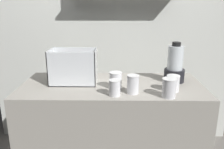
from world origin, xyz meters
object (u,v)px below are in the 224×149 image
object	(u,v)px
juice_cup_beet_left	(116,81)
juice_cup_pomegranate_far_left	(115,89)
juice_cup_orange_right	(169,89)
carrot_display_bin	(74,72)
blender_pitcher	(175,66)
juice_cup_orange_middle	(133,86)
juice_cup_beet_far_right	(173,84)

from	to	relation	value
juice_cup_beet_left	juice_cup_pomegranate_far_left	bearing A→B (deg)	-92.50
juice_cup_orange_right	juice_cup_pomegranate_far_left	bearing A→B (deg)	175.94
carrot_display_bin	blender_pitcher	world-z (taller)	blender_pitcher
carrot_display_bin	juice_cup_beet_left	size ratio (longest dim) A/B	2.92
carrot_display_bin	juice_cup_orange_middle	bearing A→B (deg)	-26.40
juice_cup_beet_far_right	juice_cup_beet_left	bearing A→B (deg)	172.14
juice_cup_pomegranate_far_left	juice_cup_beet_left	world-z (taller)	juice_cup_beet_left
juice_cup_beet_far_right	carrot_display_bin	bearing A→B (deg)	166.34
juice_cup_beet_left	juice_cup_beet_far_right	world-z (taller)	juice_cup_beet_left
juice_cup_pomegranate_far_left	juice_cup_beet_far_right	bearing A→B (deg)	12.15
carrot_display_bin	juice_cup_pomegranate_far_left	xyz separation A→B (m)	(0.32, -0.27, -0.04)
juice_cup_beet_left	juice_cup_orange_right	bearing A→B (deg)	-25.75
blender_pitcher	juice_cup_beet_left	xyz separation A→B (m)	(-0.47, -0.17, -0.07)
carrot_display_bin	juice_cup_beet_far_right	world-z (taller)	carrot_display_bin
juice_cup_pomegranate_far_left	juice_cup_orange_right	distance (m)	0.36
carrot_display_bin	juice_cup_orange_right	bearing A→B (deg)	-23.23
juice_cup_pomegranate_far_left	juice_cup_beet_far_right	distance (m)	0.42
juice_cup_pomegranate_far_left	juice_cup_beet_far_right	world-z (taller)	juice_cup_beet_far_right
juice_cup_orange_middle	juice_cup_beet_far_right	distance (m)	0.29
carrot_display_bin	juice_cup_orange_middle	world-z (taller)	carrot_display_bin
blender_pitcher	juice_cup_pomegranate_far_left	distance (m)	0.58
blender_pitcher	juice_cup_orange_right	bearing A→B (deg)	-108.60
carrot_display_bin	juice_cup_beet_left	distance (m)	0.35
blender_pitcher	juice_cup_orange_middle	xyz separation A→B (m)	(-0.35, -0.27, -0.07)
juice_cup_pomegranate_far_left	juice_cup_beet_left	distance (m)	0.15
blender_pitcher	juice_cup_orange_middle	bearing A→B (deg)	-142.11
carrot_display_bin	juice_cup_pomegranate_far_left	world-z (taller)	carrot_display_bin
juice_cup_beet_far_right	juice_cup_pomegranate_far_left	bearing A→B (deg)	-167.85
juice_cup_beet_far_right	juice_cup_orange_middle	bearing A→B (deg)	-171.26
juice_cup_beet_left	juice_cup_beet_far_right	bearing A→B (deg)	-7.86
carrot_display_bin	juice_cup_beet_far_right	bearing A→B (deg)	-13.66
juice_cup_beet_left	juice_cup_orange_right	distance (m)	0.39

